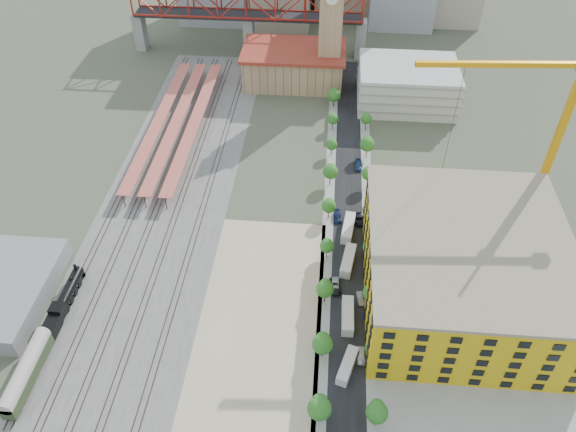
# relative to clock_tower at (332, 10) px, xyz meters

# --- Properties ---
(ground) EXTENTS (400.00, 400.00, 0.00)m
(ground) POSITION_rel_clock_tower_xyz_m (-8.00, -79.99, -28.70)
(ground) COLOR #474C38
(ground) RESTS_ON ground
(ballast_strip) EXTENTS (36.00, 165.00, 0.06)m
(ballast_strip) POSITION_rel_clock_tower_xyz_m (-44.00, -62.49, -28.67)
(ballast_strip) COLOR #605E59
(ballast_strip) RESTS_ON ground
(dirt_lot) EXTENTS (28.00, 67.00, 0.06)m
(dirt_lot) POSITION_rel_clock_tower_xyz_m (-12.00, -111.49, -28.67)
(dirt_lot) COLOR tan
(dirt_lot) RESTS_ON ground
(street_asphalt) EXTENTS (12.00, 170.00, 0.06)m
(street_asphalt) POSITION_rel_clock_tower_xyz_m (8.00, -64.99, -28.67)
(street_asphalt) COLOR black
(street_asphalt) RESTS_ON ground
(sidewalk_west) EXTENTS (3.00, 170.00, 0.04)m
(sidewalk_west) POSITION_rel_clock_tower_xyz_m (2.50, -64.99, -28.68)
(sidewalk_west) COLOR gray
(sidewalk_west) RESTS_ON ground
(sidewalk_east) EXTENTS (3.00, 170.00, 0.04)m
(sidewalk_east) POSITION_rel_clock_tower_xyz_m (13.50, -64.99, -28.68)
(sidewalk_east) COLOR gray
(sidewalk_east) RESTS_ON ground
(construction_pad) EXTENTS (50.00, 90.00, 0.06)m
(construction_pad) POSITION_rel_clock_tower_xyz_m (37.00, -99.99, -28.67)
(construction_pad) COLOR gray
(construction_pad) RESTS_ON ground
(rail_tracks) EXTENTS (26.56, 160.00, 0.18)m
(rail_tracks) POSITION_rel_clock_tower_xyz_m (-45.80, -62.49, -28.55)
(rail_tracks) COLOR #382B23
(rail_tracks) RESTS_ON ground
(platform_canopies) EXTENTS (16.00, 80.00, 4.12)m
(platform_canopies) POSITION_rel_clock_tower_xyz_m (-49.00, -34.99, -24.70)
(platform_canopies) COLOR #BD5A48
(platform_canopies) RESTS_ON ground
(station_hall) EXTENTS (38.00, 24.00, 13.10)m
(station_hall) POSITION_rel_clock_tower_xyz_m (-13.00, 2.01, -22.03)
(station_hall) COLOR tan
(station_hall) RESTS_ON ground
(clock_tower) EXTENTS (12.00, 12.00, 52.00)m
(clock_tower) POSITION_rel_clock_tower_xyz_m (0.00, 0.00, 0.00)
(clock_tower) COLOR tan
(clock_tower) RESTS_ON ground
(parking_garage) EXTENTS (34.00, 26.00, 14.00)m
(parking_garage) POSITION_rel_clock_tower_xyz_m (28.00, -9.99, -21.70)
(parking_garage) COLOR silver
(parking_garage) RESTS_ON ground
(truss_bridge) EXTENTS (94.00, 9.60, 25.60)m
(truss_bridge) POSITION_rel_clock_tower_xyz_m (-33.00, 25.01, -9.83)
(truss_bridge) COLOR gray
(truss_bridge) RESTS_ON ground
(construction_building) EXTENTS (44.60, 50.60, 18.80)m
(construction_building) POSITION_rel_clock_tower_xyz_m (34.00, -99.99, -19.29)
(construction_building) COLOR gold
(construction_building) RESTS_ON ground
(warehouse) EXTENTS (22.00, 32.00, 5.00)m
(warehouse) POSITION_rel_clock_tower_xyz_m (-74.00, -109.99, -26.20)
(warehouse) COLOR gray
(warehouse) RESTS_ON ground
(street_trees) EXTENTS (15.40, 124.40, 8.00)m
(street_trees) POSITION_rel_clock_tower_xyz_m (8.00, -74.99, -28.70)
(street_trees) COLOR #277021
(street_trees) RESTS_ON ground
(distant_hills) EXTENTS (647.00, 264.00, 227.00)m
(distant_hills) POSITION_rel_clock_tower_xyz_m (37.28, 180.01, -108.23)
(distant_hills) COLOR #4C6B59
(distant_hills) RESTS_ON ground
(locomotive) EXTENTS (2.93, 22.58, 5.64)m
(locomotive) POSITION_rel_clock_tower_xyz_m (-58.00, -111.58, -26.59)
(locomotive) COLOR black
(locomotive) RESTS_ON ground
(coach) EXTENTS (3.24, 18.82, 5.91)m
(coach) POSITION_rel_clock_tower_xyz_m (-58.00, -131.18, -25.55)
(coach) COLOR #2E3D21
(coach) RESTS_ON ground
(tower_crane) EXTENTS (50.94, 5.47, 54.40)m
(tower_crane) POSITION_rel_clock_tower_xyz_m (53.62, -71.63, 4.88)
(tower_crane) COLOR orange
(tower_crane) RESTS_ON ground
(site_trailer_a) EXTENTS (4.91, 9.34, 2.47)m
(site_trailer_a) POSITION_rel_clock_tower_xyz_m (8.00, -122.88, -27.46)
(site_trailer_a) COLOR silver
(site_trailer_a) RESTS_ON ground
(site_trailer_b) EXTENTS (2.70, 10.04, 2.74)m
(site_trailer_b) POSITION_rel_clock_tower_xyz_m (8.00, -109.72, -27.33)
(site_trailer_b) COLOR silver
(site_trailer_b) RESTS_ON ground
(site_trailer_c) EXTENTS (4.27, 10.48, 2.79)m
(site_trailer_c) POSITION_rel_clock_tower_xyz_m (8.00, -92.24, -27.30)
(site_trailer_c) COLOR silver
(site_trailer_c) RESTS_ON ground
(site_trailer_d) EXTENTS (4.04, 10.64, 2.84)m
(site_trailer_d) POSITION_rel_clock_tower_xyz_m (8.00, -80.10, -27.28)
(site_trailer_d) COLOR silver
(site_trailer_d) RESTS_ON ground
(car_1) EXTENTS (1.86, 4.79, 1.56)m
(car_1) POSITION_rel_clock_tower_xyz_m (5.00, -100.06, -27.92)
(car_1) COLOR #98979C
(car_1) RESTS_ON ground
(car_2) EXTENTS (3.21, 5.83, 1.54)m
(car_2) POSITION_rel_clock_tower_xyz_m (5.00, -100.55, -27.92)
(car_2) COLOR black
(car_2) RESTS_ON ground
(car_3) EXTENTS (2.34, 5.14, 1.46)m
(car_3) POSITION_rel_clock_tower_xyz_m (5.00, -74.94, -27.97)
(car_3) COLOR navy
(car_3) RESTS_ON ground
(car_4) EXTENTS (1.88, 4.53, 1.54)m
(car_4) POSITION_rel_clock_tower_xyz_m (11.00, -119.80, -27.93)
(car_4) COLOR white
(car_4) RESTS_ON ground
(car_5) EXTENTS (2.07, 4.27, 1.35)m
(car_5) POSITION_rel_clock_tower_xyz_m (11.00, -103.74, -28.02)
(car_5) COLOR #9B9AA0
(car_5) RESTS_ON ground
(car_6) EXTENTS (3.16, 5.69, 1.51)m
(car_6) POSITION_rel_clock_tower_xyz_m (11.00, -75.57, -27.94)
(car_6) COLOR black
(car_6) RESTS_ON ground
(car_7) EXTENTS (2.27, 5.45, 1.57)m
(car_7) POSITION_rel_clock_tower_xyz_m (11.00, -50.80, -27.91)
(car_7) COLOR navy
(car_7) RESTS_ON ground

